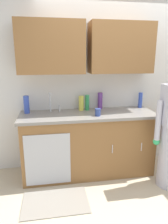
% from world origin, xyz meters
% --- Properties ---
extents(ground_plane, '(9.00, 9.00, 0.00)m').
position_xyz_m(ground_plane, '(0.00, 0.00, 0.00)').
color(ground_plane, beige).
extents(kitchen_wall_with_uppers, '(4.80, 0.44, 2.70)m').
position_xyz_m(kitchen_wall_with_uppers, '(-0.14, 0.99, 1.48)').
color(kitchen_wall_with_uppers, silver).
rests_on(kitchen_wall_with_uppers, ground).
extents(counter_cabinet, '(1.90, 0.62, 0.90)m').
position_xyz_m(counter_cabinet, '(-0.55, 0.70, 0.45)').
color(counter_cabinet, brown).
rests_on(counter_cabinet, ground).
extents(countertop, '(1.96, 0.66, 0.04)m').
position_xyz_m(countertop, '(-0.55, 0.70, 0.92)').
color(countertop, gray).
rests_on(countertop, counter_cabinet).
extents(sink, '(0.50, 0.36, 0.35)m').
position_xyz_m(sink, '(-1.05, 0.71, 0.93)').
color(sink, '#B7BABF').
rests_on(sink, counter_cabinet).
extents(floor_mat, '(0.80, 0.50, 0.01)m').
position_xyz_m(floor_mat, '(-1.07, 0.05, 0.01)').
color(floor_mat, gray).
rests_on(floor_mat, ground).
extents(bottle_water_short, '(0.07, 0.07, 0.26)m').
position_xyz_m(bottle_water_short, '(-0.32, 0.93, 1.07)').
color(bottle_water_short, '#66388C').
rests_on(bottle_water_short, countertop).
extents(bottle_soap, '(0.08, 0.08, 0.25)m').
position_xyz_m(bottle_soap, '(-1.42, 0.85, 1.07)').
color(bottle_soap, '#334CB2').
rests_on(bottle_soap, countertop).
extents(bottle_water_tall, '(0.08, 0.08, 0.22)m').
position_xyz_m(bottle_water_tall, '(-0.62, 0.88, 1.05)').
color(bottle_water_tall, '#D8D14C').
rests_on(bottle_water_tall, countertop).
extents(bottle_cleaner_spray, '(0.06, 0.06, 0.24)m').
position_xyz_m(bottle_cleaner_spray, '(0.34, 0.91, 1.06)').
color(bottle_cleaner_spray, '#334CB2').
rests_on(bottle_cleaner_spray, countertop).
extents(bottle_dish_liquid, '(0.06, 0.06, 0.23)m').
position_xyz_m(bottle_dish_liquid, '(-0.53, 0.89, 1.06)').
color(bottle_dish_liquid, '#2D8C4C').
rests_on(bottle_dish_liquid, countertop).
extents(cup_by_sink, '(0.08, 0.08, 0.10)m').
position_xyz_m(cup_by_sink, '(-0.45, 0.54, 0.99)').
color(cup_by_sink, '#33478C').
rests_on(cup_by_sink, countertop).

